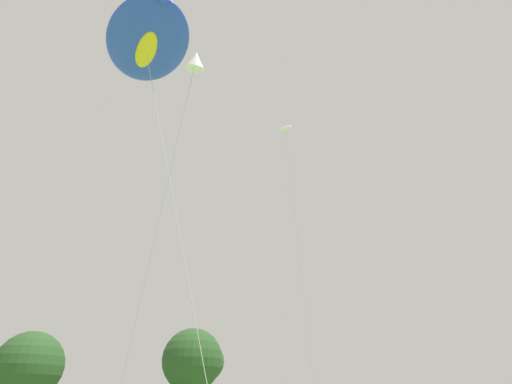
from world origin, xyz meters
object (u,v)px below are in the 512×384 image
at_px(tree_oak_left, 192,360).
at_px(tree_broad_distant, 205,362).
at_px(big_show_kite, 149,37).
at_px(small_kite_bird_shape, 286,131).
at_px(small_kite_box_yellow, 195,63).
at_px(tree_shrub_far, 29,366).

relative_size(tree_oak_left, tree_broad_distant, 1.09).
relative_size(big_show_kite, tree_broad_distant, 1.84).
bearing_deg(small_kite_bird_shape, tree_broad_distant, -43.49).
distance_m(small_kite_bird_shape, tree_oak_left, 36.53).
bearing_deg(small_kite_box_yellow, tree_shrub_far, -78.15).
distance_m(small_kite_bird_shape, small_kite_box_yellow, 21.10).
bearing_deg(big_show_kite, tree_broad_distant, -24.03).
distance_m(small_kite_box_yellow, tree_oak_left, 50.72).
bearing_deg(tree_oak_left, tree_broad_distant, 40.44).
xyz_separation_m(small_kite_bird_shape, tree_broad_distant, (15.45, 35.37, -13.54)).
xyz_separation_m(small_kite_box_yellow, tree_oak_left, (25.73, 43.55, -3.65)).
height_order(small_kite_box_yellow, tree_oak_left, small_kite_box_yellow).
relative_size(big_show_kite, tree_shrub_far, 1.97).
xyz_separation_m(big_show_kite, small_kite_bird_shape, (13.45, 4.66, 2.59)).
bearing_deg(small_kite_box_yellow, small_kite_bird_shape, -120.55).
xyz_separation_m(tree_oak_left, tree_broad_distant, (4.10, 3.49, 0.22)).
height_order(big_show_kite, tree_shrub_far, big_show_kite).
height_order(small_kite_bird_shape, tree_broad_distant, small_kite_bird_shape).
bearing_deg(small_kite_bird_shape, big_show_kite, 89.22).
bearing_deg(tree_shrub_far, tree_oak_left, -11.58).
bearing_deg(tree_shrub_far, tree_broad_distant, -0.83).
bearing_deg(small_kite_bird_shape, tree_shrub_far, -8.35).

